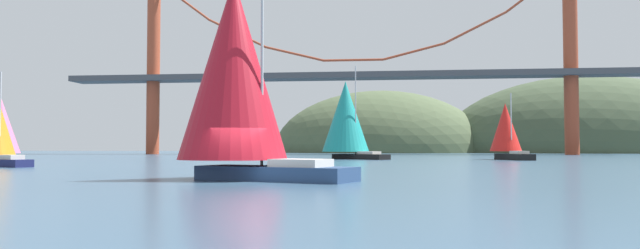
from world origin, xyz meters
name	(u,v)px	position (x,y,z in m)	size (l,w,h in m)	color
ground_plane	(236,182)	(0.00, 0.00, 0.00)	(360.00, 360.00, 0.00)	#385670
headland_right	(588,153)	(60.00, 135.00, 0.00)	(78.51, 44.00, 40.91)	#425138
headland_center	(380,152)	(5.00, 135.00, 0.00)	(59.25, 44.00, 34.14)	#4C5B3D
suspension_bridge	(353,70)	(0.00, 95.00, 17.72)	(123.75, 6.00, 38.72)	#A34228
sailboat_red_spinnaker	(506,130)	(21.70, 48.05, 3.67)	(4.91, 7.76, 8.19)	black
sailboat_crimson_sail	(236,73)	(-0.63, 2.25, 5.32)	(10.02, 7.10, 10.91)	navy
sailboat_pink_spinnaker	(1,128)	(-35.60, 33.48, 3.68)	(6.08, 7.55, 7.68)	#191E4C
sailboat_teal_sail	(346,118)	(1.64, 49.29, 5.38)	(10.15, 9.41, 12.01)	black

